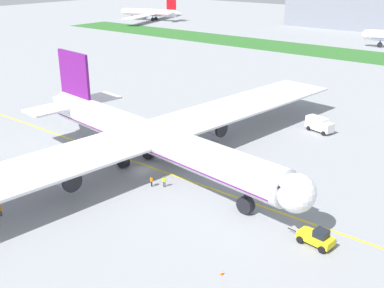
% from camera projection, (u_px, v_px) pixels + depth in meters
% --- Properties ---
extents(ground_plane, '(600.00, 600.00, 0.00)m').
position_uv_depth(ground_plane, '(144.00, 170.00, 76.66)').
color(ground_plane, gray).
rests_on(ground_plane, ground).
extents(apron_taxi_line, '(280.00, 0.36, 0.01)m').
position_uv_depth(apron_taxi_line, '(150.00, 167.00, 77.71)').
color(apron_taxi_line, yellow).
rests_on(apron_taxi_line, ground).
extents(grass_median_strip, '(320.00, 24.00, 0.10)m').
position_uv_depth(grass_median_strip, '(383.00, 58.00, 164.56)').
color(grass_median_strip, '#2D6628').
rests_on(grass_median_strip, ground).
extents(airliner_foreground, '(60.58, 98.87, 16.61)m').
position_uv_depth(airliner_foreground, '(147.00, 136.00, 75.18)').
color(airliner_foreground, white).
rests_on(airliner_foreground, ground).
extents(pushback_tug, '(6.15, 2.77, 2.27)m').
position_uv_depth(pushback_tug, '(317.00, 238.00, 55.95)').
color(pushback_tug, yellow).
rests_on(pushback_tug, ground).
extents(ground_crew_wingwalker_port, '(0.58, 0.37, 1.70)m').
position_uv_depth(ground_crew_wingwalker_port, '(152.00, 180.00, 70.60)').
color(ground_crew_wingwalker_port, black).
rests_on(ground_crew_wingwalker_port, ground).
extents(ground_crew_marshaller_front, '(0.53, 0.45, 1.72)m').
position_uv_depth(ground_crew_marshaller_front, '(164.00, 180.00, 70.51)').
color(ground_crew_marshaller_front, black).
rests_on(ground_crew_marshaller_front, ground).
extents(ground_crew_wingwalker_starboard, '(0.26, 0.57, 1.62)m').
position_uv_depth(ground_crew_wingwalker_starboard, '(0.00, 209.00, 62.40)').
color(ground_crew_wingwalker_starboard, black).
rests_on(ground_crew_wingwalker_starboard, ground).
extents(traffic_cone_port_wing, '(0.36, 0.36, 0.58)m').
position_uv_depth(traffic_cone_port_wing, '(222.00, 272.00, 50.87)').
color(traffic_cone_port_wing, '#F2590C').
rests_on(traffic_cone_port_wing, ground).
extents(service_truck_baggage_loader, '(6.09, 3.69, 2.88)m').
position_uv_depth(service_truck_baggage_loader, '(319.00, 124.00, 93.36)').
color(service_truck_baggage_loader, white).
rests_on(service_truck_baggage_loader, ground).
extents(parked_airliner_far_left, '(37.67, 60.71, 12.78)m').
position_uv_depth(parked_airliner_far_left, '(151.00, 13.00, 270.09)').
color(parked_airliner_far_left, white).
rests_on(parked_airliner_far_left, ground).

